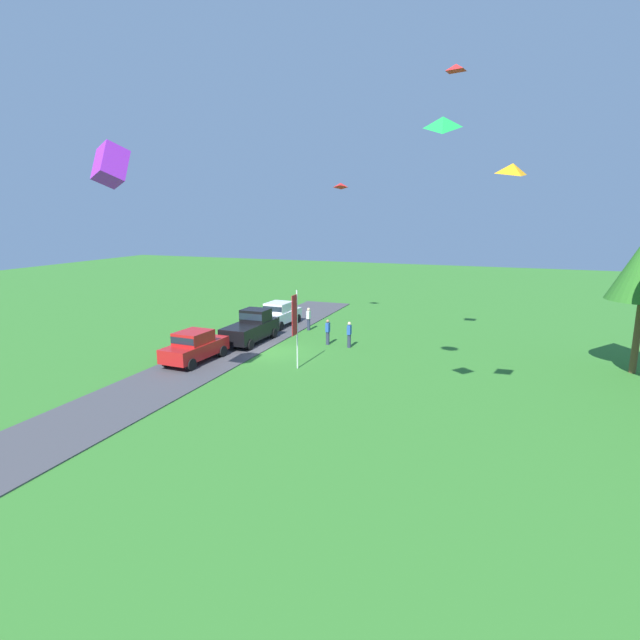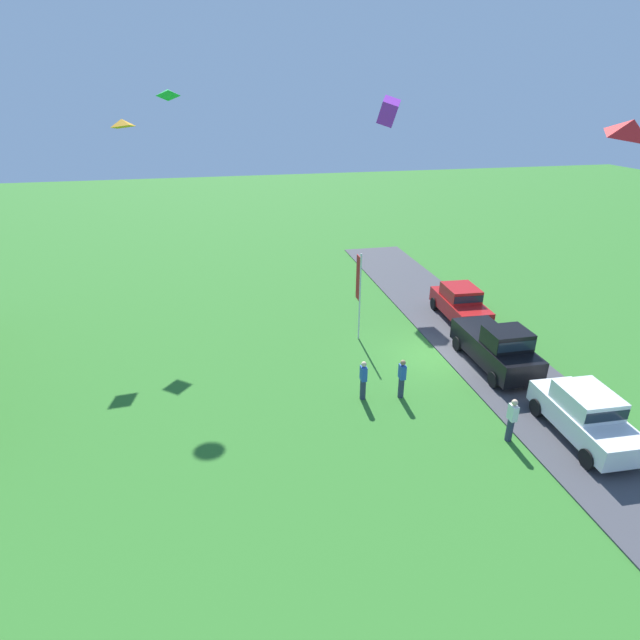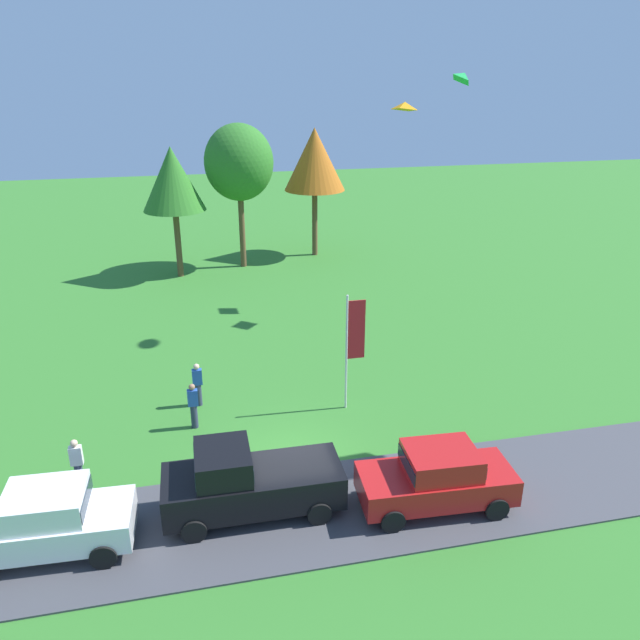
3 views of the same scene
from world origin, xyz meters
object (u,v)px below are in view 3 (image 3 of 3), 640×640
object	(u,v)px
car_pickup_near_entrance	(246,481)
flag_banner	(353,338)
person_watching_sky	(193,405)
tree_far_left	(239,163)
tree_left_of_center	(173,179)
car_sedan_by_flagpole	(46,520)
person_on_lawn	(77,464)
person_beside_suv	(198,384)
kite_diamond_near_flag	(405,106)
kite_diamond_over_trees	(465,77)
tree_far_right	(315,160)
car_sedan_far_end	(438,476)

from	to	relation	value
car_pickup_near_entrance	flag_banner	world-z (taller)	flag_banner
person_watching_sky	tree_far_left	size ratio (longest dim) A/B	0.19
tree_left_of_center	flag_banner	world-z (taller)	tree_left_of_center
car_pickup_near_entrance	flag_banner	distance (m)	7.05
tree_left_of_center	car_pickup_near_entrance	bearing A→B (deg)	-86.17
car_sedan_by_flagpole	person_on_lawn	distance (m)	2.66
person_beside_suv	kite_diamond_near_flag	world-z (taller)	kite_diamond_near_flag
tree_left_of_center	person_beside_suv	bearing A→B (deg)	-88.47
car_pickup_near_entrance	person_on_lawn	bearing A→B (deg)	155.22
person_watching_sky	person_on_lawn	world-z (taller)	same
person_watching_sky	flag_banner	xyz separation A→B (m)	(5.78, 0.18, 1.95)
car_pickup_near_entrance	person_on_lawn	xyz separation A→B (m)	(-4.78, 2.21, -0.23)
car_pickup_near_entrance	flag_banner	xyz separation A→B (m)	(4.48, 5.16, 1.72)
person_beside_suv	tree_far_left	world-z (taller)	tree_far_left
kite_diamond_over_trees	car_sedan_by_flagpole	bearing A→B (deg)	-140.59
person_on_lawn	tree_far_right	xyz separation A→B (m)	(12.22, 23.28, 5.42)
car_sedan_far_end	tree_far_left	bearing A→B (deg)	96.68
car_sedan_by_flagpole	person_watching_sky	bearing A→B (deg)	54.19
car_sedan_far_end	person_watching_sky	xyz separation A→B (m)	(-6.64, 5.87, -0.16)
car_sedan_by_flagpole	person_watching_sky	size ratio (longest dim) A/B	2.62
car_sedan_far_end	flag_banner	size ratio (longest dim) A/B	1.00
car_pickup_near_entrance	person_on_lawn	distance (m)	5.27
tree_left_of_center	kite_diamond_over_trees	bearing A→B (deg)	-34.22
tree_far_right	flag_banner	bearing A→B (deg)	-98.29
person_watching_sky	person_beside_suv	bearing A→B (deg)	82.32
tree_far_left	flag_banner	bearing A→B (deg)	-83.79
person_on_lawn	tree_far_right	size ratio (longest dim) A/B	0.21
tree_left_of_center	kite_diamond_near_flag	bearing A→B (deg)	-31.25
tree_far_right	person_watching_sky	bearing A→B (deg)	-113.09
person_on_lawn	tree_far_left	world-z (taller)	tree_far_left
car_pickup_near_entrance	car_sedan_by_flagpole	bearing A→B (deg)	-175.41
car_sedan_by_flagpole	car_sedan_far_end	size ratio (longest dim) A/B	1.00
car_sedan_far_end	kite_diamond_over_trees	world-z (taller)	kite_diamond_over_trees
kite_diamond_over_trees	kite_diamond_near_flag	distance (m)	3.25
person_on_lawn	kite_diamond_over_trees	size ratio (longest dim) A/B	1.90
kite_diamond_over_trees	person_beside_suv	bearing A→B (deg)	-151.42
car_pickup_near_entrance	car_sedan_far_end	xyz separation A→B (m)	(5.34, -0.89, -0.07)
car_sedan_far_end	kite_diamond_near_flag	distance (m)	19.50
tree_left_of_center	kite_diamond_near_flag	size ratio (longest dim) A/B	7.29
person_watching_sky	tree_left_of_center	distance (m)	18.39
person_on_lawn	kite_diamond_over_trees	bearing A→B (deg)	34.39
person_on_lawn	kite_diamond_near_flag	bearing A→B (deg)	42.85
car_sedan_by_flagpole	person_on_lawn	bearing A→B (deg)	81.02
car_sedan_far_end	person_beside_suv	xyz separation A→B (m)	(-6.43, 7.43, -0.16)
person_beside_suv	tree_far_right	distance (m)	21.47
car_sedan_far_end	flag_banner	xyz separation A→B (m)	(-0.86, 6.05, 1.79)
car_sedan_by_flagpole	tree_left_of_center	bearing A→B (deg)	80.97
car_sedan_by_flagpole	flag_banner	xyz separation A→B (m)	(9.67, 5.58, 1.79)
flag_banner	person_on_lawn	bearing A→B (deg)	-162.31
car_sedan_far_end	tree_far_left	xyz separation A→B (m)	(-2.90, 24.78, 5.43)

